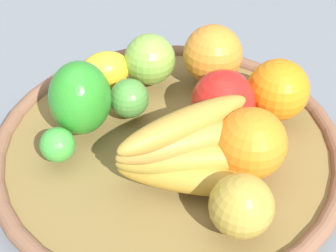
% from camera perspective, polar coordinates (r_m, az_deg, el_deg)
% --- Properties ---
extents(ground_plane, '(2.40, 2.40, 0.00)m').
position_cam_1_polar(ground_plane, '(0.64, 0.00, -3.45)').
color(ground_plane, slate).
rests_on(ground_plane, ground).
extents(basket, '(0.43, 0.43, 0.03)m').
position_cam_1_polar(basket, '(0.63, 0.00, -2.42)').
color(basket, olive).
rests_on(basket, ground_plane).
extents(apple_1, '(0.11, 0.11, 0.08)m').
position_cam_1_polar(apple_1, '(0.61, 6.21, 2.75)').
color(apple_1, red).
rests_on(apple_1, basket).
extents(orange_1, '(0.10, 0.10, 0.08)m').
position_cam_1_polar(orange_1, '(0.56, 9.25, -1.91)').
color(orange_1, orange).
rests_on(orange_1, basket).
extents(lemon_0, '(0.08, 0.08, 0.05)m').
position_cam_1_polar(lemon_0, '(0.69, -6.97, 6.25)').
color(lemon_0, yellow).
rests_on(lemon_0, basket).
extents(banana_bunch, '(0.17, 0.16, 0.08)m').
position_cam_1_polar(banana_bunch, '(0.54, 2.37, -2.79)').
color(banana_bunch, '#BB8F30').
rests_on(banana_bunch, basket).
extents(apple_2, '(0.07, 0.07, 0.07)m').
position_cam_1_polar(apple_2, '(0.69, -2.04, 7.48)').
color(apple_2, '#85B544').
rests_on(apple_2, basket).
extents(orange_0, '(0.11, 0.11, 0.08)m').
position_cam_1_polar(orange_0, '(0.64, 12.23, 3.99)').
color(orange_0, orange).
rests_on(orange_0, basket).
extents(apple_0, '(0.07, 0.07, 0.06)m').
position_cam_1_polar(apple_0, '(0.51, 8.22, -8.84)').
color(apple_0, '#B69638').
rests_on(apple_0, basket).
extents(lime_0, '(0.07, 0.07, 0.05)m').
position_cam_1_polar(lime_0, '(0.64, -4.37, 3.10)').
color(lime_0, '#4E923B').
rests_on(lime_0, basket).
extents(orange_2, '(0.10, 0.10, 0.08)m').
position_cam_1_polar(orange_2, '(0.69, 5.04, 7.98)').
color(orange_2, orange).
rests_on(orange_2, basket).
extents(lime_1, '(0.06, 0.06, 0.04)m').
position_cam_1_polar(lime_1, '(0.59, -12.26, -2.07)').
color(lime_1, green).
rests_on(lime_1, basket).
extents(bell_pepper, '(0.11, 0.10, 0.09)m').
position_cam_1_polar(bell_pepper, '(0.61, -9.80, 3.10)').
color(bell_pepper, '#2D9227').
rests_on(bell_pepper, basket).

